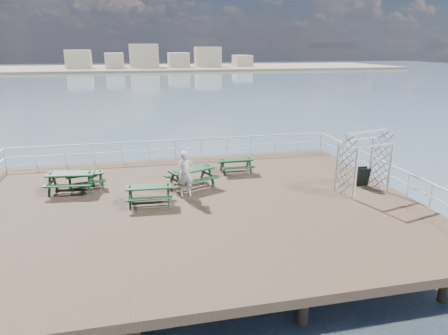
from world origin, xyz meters
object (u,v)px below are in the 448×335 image
at_px(picnic_table_b, 85,177).
at_px(person, 185,174).
at_px(picnic_table_a, 149,191).
at_px(picnic_table_d, 71,178).
at_px(picnic_table_c, 236,163).
at_px(picnic_table_e, 192,174).
at_px(trellis_arbor, 364,165).

relative_size(picnic_table_b, person, 0.95).
bearing_deg(picnic_table_b, person, -36.97).
distance_m(picnic_table_a, picnic_table_d, 3.94).
bearing_deg(picnic_table_c, person, -136.64).
xyz_separation_m(picnic_table_b, picnic_table_d, (-0.55, -0.36, 0.12)).
bearing_deg(picnic_table_e, picnic_table_b, 145.19).
xyz_separation_m(picnic_table_c, person, (-2.87, -2.67, 0.46)).
bearing_deg(picnic_table_d, picnic_table_b, 40.12).
relative_size(picnic_table_b, picnic_table_e, 0.74).
bearing_deg(trellis_arbor, picnic_table_a, 162.22).
height_order(picnic_table_b, person, person).
relative_size(trellis_arbor, person, 1.40).
height_order(picnic_table_d, picnic_table_e, picnic_table_e).
height_order(picnic_table_e, person, person).
bearing_deg(picnic_table_d, picnic_table_e, 0.63).
distance_m(picnic_table_b, picnic_table_d, 0.67).
distance_m(picnic_table_a, person, 1.73).
xyz_separation_m(picnic_table_d, trellis_arbor, (12.37, -2.80, 0.58)).
bearing_deg(person, picnic_table_e, 66.38).
distance_m(picnic_table_e, person, 1.13).
bearing_deg(picnic_table_b, picnic_table_a, -56.08).
xyz_separation_m(picnic_table_b, picnic_table_e, (4.66, -0.93, 0.13)).
distance_m(picnic_table_b, trellis_arbor, 12.25).
xyz_separation_m(picnic_table_a, picnic_table_b, (-2.71, 2.57, -0.06)).
xyz_separation_m(picnic_table_a, person, (1.55, 0.64, 0.41)).
distance_m(picnic_table_a, trellis_arbor, 9.14).
relative_size(picnic_table_a, picnic_table_b, 1.02).
relative_size(picnic_table_b, trellis_arbor, 0.68).
xyz_separation_m(picnic_table_d, person, (4.81, -1.57, 0.35)).
xyz_separation_m(picnic_table_b, trellis_arbor, (11.82, -3.17, 0.70)).
bearing_deg(picnic_table_e, trellis_arbor, -40.84).
distance_m(picnic_table_b, picnic_table_c, 7.17).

